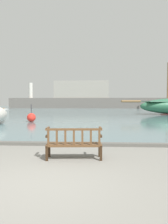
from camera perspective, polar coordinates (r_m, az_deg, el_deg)
The scene contains 6 objects.
ground_plane at distance 4.80m, azimuth -10.89°, elevation -17.66°, with size 160.00×160.00×0.00m, color gray.
harbor_water at distance 48.40m, azimuth 2.30°, elevation 0.71°, with size 100.00×80.00×0.08m, color slate.
quay_edge_kerb at distance 8.44m, azimuth -4.25°, elevation -8.31°, with size 40.00×0.30×0.12m, color #5B5954.
park_bench at distance 6.40m, azimuth -2.61°, elevation -8.09°, with size 1.64×0.64×0.92m.
channel_buoy at distance 17.91m, azimuth -13.59°, elevation -1.38°, with size 0.69×0.69×1.39m.
far_breakwater at distance 55.01m, azimuth 1.36°, elevation 3.41°, with size 42.75×2.40×6.99m.
Camera 1 is at (1.14, -4.36, 1.66)m, focal length 35.00 mm.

